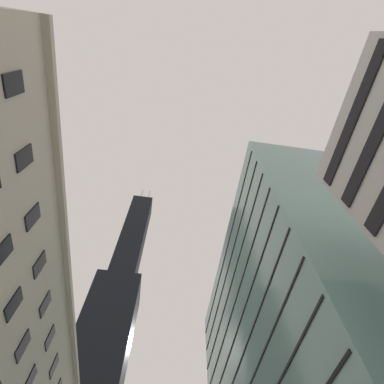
{
  "coord_description": "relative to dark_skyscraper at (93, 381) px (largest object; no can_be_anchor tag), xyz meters",
  "views": [
    {
      "loc": [
        -0.36,
        -6.43,
        1.54
      ],
      "look_at": [
        2.03,
        10.53,
        32.69
      ],
      "focal_mm": 27.54,
      "sensor_mm": 36.0,
      "label": 1
    }
  ],
  "objects": [
    {
      "name": "dark_skyscraper",
      "position": [
        0.0,
        0.0,
        0.0
      ],
      "size": [
        27.03,
        27.03,
        185.17
      ],
      "color": "black",
      "rests_on": "ground"
    },
    {
      "name": "glass_office_midrise",
      "position": [
        36.93,
        -67.01,
        -32.04
      ],
      "size": [
        15.14,
        44.57,
        47.38
      ],
      "color": "gray",
      "rests_on": "ground"
    }
  ]
}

